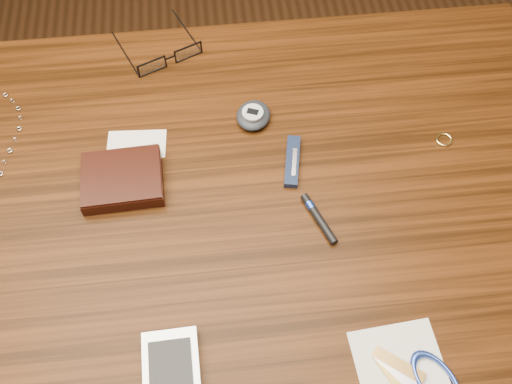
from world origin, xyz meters
TOP-DOWN VIEW (x-y plane):
  - ground at (0.00, 0.00)m, footprint 3.80×3.80m
  - desk at (0.00, 0.00)m, footprint 1.00×0.70m
  - wallet_and_card at (-0.14, 0.06)m, footprint 0.12×0.14m
  - eyeglasses at (-0.08, 0.28)m, footprint 0.14×0.15m
  - gold_ring at (0.31, 0.08)m, footprint 0.03×0.03m
  - pda_phone at (-0.09, -0.22)m, footprint 0.07×0.12m
  - pedometer at (0.04, 0.15)m, footprint 0.07×0.07m
  - notepad_keys at (0.19, -0.24)m, footprint 0.13×0.12m
  - pocket_knife at (0.09, 0.07)m, footprint 0.03×0.08m
  - black_blue_pen at (0.11, -0.02)m, footprint 0.04×0.08m

SIDE VIEW (x-z plane):
  - ground at x=0.00m, z-range 0.00..0.00m
  - desk at x=0.00m, z-range 0.27..1.02m
  - gold_ring at x=0.31m, z-range 0.75..0.75m
  - notepad_keys at x=0.19m, z-range 0.75..0.76m
  - pocket_knife at x=0.09m, z-range 0.75..0.76m
  - black_blue_pen at x=0.11m, z-range 0.75..0.76m
  - pda_phone at x=-0.09m, z-range 0.75..0.77m
  - pedometer at x=0.04m, z-range 0.75..0.77m
  - eyeglasses at x=-0.08m, z-range 0.75..0.77m
  - wallet_and_card at x=-0.14m, z-range 0.75..0.77m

